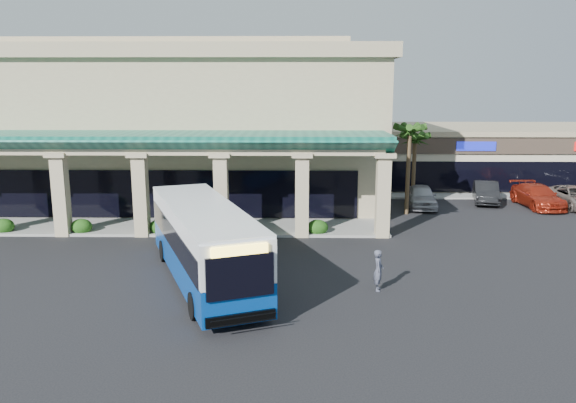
{
  "coord_description": "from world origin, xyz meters",
  "views": [
    {
      "loc": [
        1.19,
        -25.43,
        8.3
      ],
      "look_at": [
        0.74,
        4.26,
        2.2
      ],
      "focal_mm": 35.0,
      "sensor_mm": 36.0,
      "label": 1
    }
  ],
  "objects_px": {
    "transit_bus": "(204,244)",
    "car_red": "(537,196)",
    "car_white": "(486,192)",
    "car_silver": "(421,196)",
    "car_gray": "(575,197)",
    "pedestrian": "(378,270)"
  },
  "relations": [
    {
      "from": "transit_bus",
      "to": "car_red",
      "type": "height_order",
      "value": "transit_bus"
    },
    {
      "from": "car_white",
      "to": "transit_bus",
      "type": "bearing_deg",
      "value": -122.37
    },
    {
      "from": "transit_bus",
      "to": "car_gray",
      "type": "xyz_separation_m",
      "value": [
        23.4,
        15.41,
        -0.92
      ]
    },
    {
      "from": "car_white",
      "to": "car_red",
      "type": "distance_m",
      "value": 3.43
    },
    {
      "from": "car_white",
      "to": "car_gray",
      "type": "xyz_separation_m",
      "value": [
        5.65,
        -1.66,
        -0.03
      ]
    },
    {
      "from": "transit_bus",
      "to": "car_gray",
      "type": "bearing_deg",
      "value": 11.87
    },
    {
      "from": "car_white",
      "to": "car_red",
      "type": "height_order",
      "value": "car_red"
    },
    {
      "from": "transit_bus",
      "to": "car_white",
      "type": "relative_size",
      "value": 2.54
    },
    {
      "from": "transit_bus",
      "to": "car_silver",
      "type": "relative_size",
      "value": 2.57
    },
    {
      "from": "car_silver",
      "to": "car_gray",
      "type": "relative_size",
      "value": 0.86
    },
    {
      "from": "car_silver",
      "to": "car_gray",
      "type": "bearing_deg",
      "value": 5.51
    },
    {
      "from": "transit_bus",
      "to": "car_white",
      "type": "xyz_separation_m",
      "value": [
        17.75,
        17.07,
        -0.89
      ]
    },
    {
      "from": "car_gray",
      "to": "car_white",
      "type": "bearing_deg",
      "value": 160.87
    },
    {
      "from": "transit_bus",
      "to": "car_gray",
      "type": "distance_m",
      "value": 28.04
    },
    {
      "from": "car_gray",
      "to": "transit_bus",
      "type": "bearing_deg",
      "value": -149.38
    },
    {
      "from": "car_silver",
      "to": "car_gray",
      "type": "distance_m",
      "value": 10.72
    },
    {
      "from": "pedestrian",
      "to": "car_silver",
      "type": "distance_m",
      "value": 17.21
    },
    {
      "from": "transit_bus",
      "to": "car_red",
      "type": "xyz_separation_m",
      "value": [
        20.84,
        15.59,
        -0.88
      ]
    },
    {
      "from": "car_white",
      "to": "car_gray",
      "type": "distance_m",
      "value": 5.89
    },
    {
      "from": "car_white",
      "to": "car_silver",
      "type": "bearing_deg",
      "value": -147.59
    },
    {
      "from": "transit_bus",
      "to": "car_red",
      "type": "distance_m",
      "value": 26.04
    },
    {
      "from": "transit_bus",
      "to": "car_white",
      "type": "height_order",
      "value": "transit_bus"
    }
  ]
}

